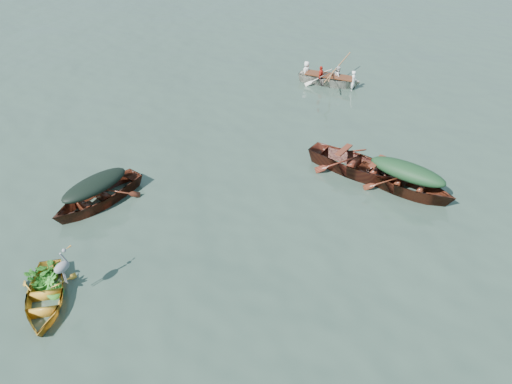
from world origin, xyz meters
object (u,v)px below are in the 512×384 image
Objects in this scene: open_wooden_boat at (358,175)px; rowed_boat at (329,85)px; yellow_dinghy at (46,303)px; dark_covered_boat at (99,204)px; heron at (63,272)px; green_tarp_boat at (403,192)px.

rowed_boat is (-4.07, 5.99, 0.00)m from open_wooden_boat.
yellow_dinghy is 0.61× the size of open_wooden_boat.
heron reaches higher than dark_covered_boat.
open_wooden_boat reaches higher than green_tarp_boat.
dark_covered_boat is 9.18m from green_tarp_boat.
dark_covered_boat is at bearing 82.59° from heron.
yellow_dinghy is 10.40m from green_tarp_boat.
open_wooden_boat is at bearing -156.87° from rowed_boat.
green_tarp_boat is 9.89m from heron.
yellow_dinghy is at bearing 170.20° from rowed_boat.
open_wooden_boat is at bearing 49.05° from dark_covered_boat.
rowed_boat is (-0.32, 15.05, 0.00)m from yellow_dinghy.
dark_covered_boat reaches higher than rowed_boat.
yellow_dinghy is at bearing -174.81° from heron.
open_wooden_boat is 9.31m from heron.
rowed_boat is 14.66m from heron.
dark_covered_boat is 11.81m from rowed_boat.
green_tarp_boat is 8.30m from rowed_boat.
heron reaches higher than yellow_dinghy.
green_tarp_boat is (7.28, 5.59, 0.00)m from dark_covered_boat.
heron is at bearing -47.34° from dark_covered_boat.
yellow_dinghy is 0.69× the size of green_tarp_boat.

